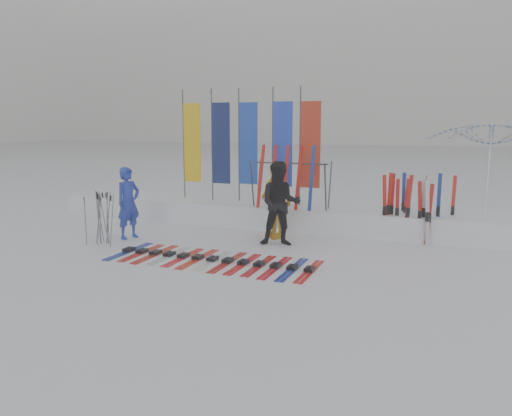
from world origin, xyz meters
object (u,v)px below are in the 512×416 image
at_px(tent_canopy, 488,176).
at_px(ski_row, 213,259).
at_px(person_blue, 128,203).
at_px(person_yellow, 275,200).
at_px(person_black, 280,204).
at_px(ski_rack, 291,178).

height_order(tent_canopy, ski_row, tent_canopy).
relative_size(person_blue, person_yellow, 0.94).
xyz_separation_m(person_black, person_yellow, (-0.37, 0.72, -0.04)).
relative_size(ski_row, ski_rack, 2.12).
distance_m(person_black, ski_row, 2.22).
xyz_separation_m(tent_canopy, ski_row, (-5.36, -5.07, -1.44)).
bearing_deg(ski_row, person_blue, 158.62).
xyz_separation_m(person_black, tent_canopy, (4.52, 3.25, 0.50)).
distance_m(person_blue, tent_canopy, 9.14).
relative_size(person_blue, ski_row, 0.41).
bearing_deg(ski_rack, person_yellow, -93.64).
height_order(person_yellow, ski_rack, person_yellow).
xyz_separation_m(person_blue, ski_rack, (3.40, 2.44, 0.50)).
bearing_deg(ski_row, person_black, 65.06).
distance_m(person_blue, ski_rack, 4.21).
height_order(person_black, ski_rack, person_black).
height_order(person_black, person_yellow, person_black).
bearing_deg(tent_canopy, ski_rack, -162.59).
bearing_deg(person_black, ski_row, -133.50).
relative_size(person_blue, person_black, 0.90).
distance_m(person_black, person_yellow, 0.81).
bearing_deg(person_blue, ski_row, -94.05).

